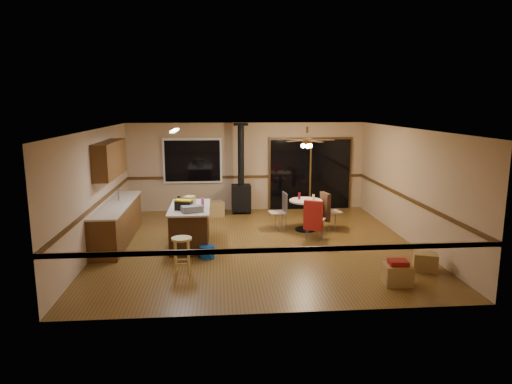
{
  "coord_description": "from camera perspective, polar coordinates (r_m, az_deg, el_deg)",
  "views": [
    {
      "loc": [
        -0.86,
        -9.93,
        3.13
      ],
      "look_at": [
        0.0,
        0.3,
        1.15
      ],
      "focal_mm": 32.0,
      "sensor_mm": 36.0,
      "label": 1
    }
  ],
  "objects": [
    {
      "name": "toolbox_yellow_lid",
      "position": [
        9.86,
        -9.05,
        -1.04
      ],
      "size": [
        0.39,
        0.28,
        0.03
      ],
      "primitive_type": "cube",
      "rotation": [
        0.0,
        0.0,
        -0.31
      ],
      "color": "gold",
      "rests_on": "toolbox_black"
    },
    {
      "name": "box_under_window",
      "position": [
        13.01,
        -5.26,
        -2.11
      ],
      "size": [
        0.6,
        0.52,
        0.42
      ],
      "primitive_type": "cube",
      "rotation": [
        0.0,
        0.0,
        0.23
      ],
      "color": "olive",
      "rests_on": "floor"
    },
    {
      "name": "wall_left",
      "position": [
        10.43,
        -19.38,
        0.19
      ],
      "size": [
        0.0,
        7.0,
        7.0
      ],
      "primitive_type": "plane",
      "rotation": [
        1.57,
        0.0,
        1.57
      ],
      "color": "tan",
      "rests_on": "ground"
    },
    {
      "name": "wood_stove",
      "position": [
        13.21,
        -1.87,
        0.45
      ],
      "size": [
        0.55,
        0.5,
        2.52
      ],
      "color": "black",
      "rests_on": "ground"
    },
    {
      "name": "chair_near",
      "position": [
        10.66,
        7.2,
        -2.91
      ],
      "size": [
        0.58,
        0.6,
        0.7
      ],
      "color": "#A18878",
      "rests_on": "ground"
    },
    {
      "name": "toolbox_black",
      "position": [
        9.88,
        -9.03,
        -1.68
      ],
      "size": [
        0.4,
        0.29,
        0.2
      ],
      "primitive_type": "cube",
      "rotation": [
        0.0,
        0.0,
        -0.31
      ],
      "color": "black",
      "rests_on": "kitchen_island"
    },
    {
      "name": "glass_cream",
      "position": [
        11.41,
        7.19,
        -0.67
      ],
      "size": [
        0.07,
        0.07,
        0.15
      ],
      "primitive_type": "cylinder",
      "rotation": [
        0.0,
        0.0,
        0.14
      ],
      "color": "beige",
      "rests_on": "dining_table"
    },
    {
      "name": "glass_red",
      "position": [
        11.49,
        5.43,
        -0.49
      ],
      "size": [
        0.09,
        0.09,
        0.17
      ],
      "primitive_type": "cylinder",
      "rotation": [
        0.0,
        0.0,
        -0.42
      ],
      "color": "#590C14",
      "rests_on": "dining_table"
    },
    {
      "name": "dining_table",
      "position": [
        11.49,
        6.22,
        -2.23
      ],
      "size": [
        0.83,
        0.83,
        0.78
      ],
      "color": "black",
      "rests_on": "ground"
    },
    {
      "name": "bottle_pink",
      "position": [
        10.01,
        -6.69,
        -1.37
      ],
      "size": [
        0.08,
        0.08,
        0.22
      ],
      "primitive_type": "cylinder",
      "rotation": [
        0.0,
        0.0,
        0.13
      ],
      "color": "#D84C8C",
      "rests_on": "kitchen_island"
    },
    {
      "name": "blue_bucket",
      "position": [
        9.55,
        -6.13,
        -7.48
      ],
      "size": [
        0.34,
        0.34,
        0.26
      ],
      "primitive_type": "cylinder",
      "rotation": [
        0.0,
        0.0,
        0.13
      ],
      "color": "#0B43A3",
      "rests_on": "floor"
    },
    {
      "name": "lower_cabinets",
      "position": [
        11.02,
        -16.95,
        -3.75
      ],
      "size": [
        0.6,
        3.0,
        0.86
      ],
      "primitive_type": "cube",
      "color": "#573316",
      "rests_on": "ground"
    },
    {
      "name": "bottle_dark",
      "position": [
        10.09,
        -9.59,
        -1.23
      ],
      "size": [
        0.08,
        0.08,
        0.27
      ],
      "primitive_type": "cylinder",
      "rotation": [
        0.0,
        0.0,
        -0.04
      ],
      "color": "black",
      "rests_on": "kitchen_island"
    },
    {
      "name": "box_on_island",
      "position": [
        10.47,
        -8.33,
        -1.0
      ],
      "size": [
        0.28,
        0.32,
        0.18
      ],
      "primitive_type": "cube",
      "rotation": [
        0.0,
        0.0,
        -0.36
      ],
      "color": "olive",
      "rests_on": "kitchen_island"
    },
    {
      "name": "floor",
      "position": [
        10.44,
        0.14,
        -6.52
      ],
      "size": [
        7.0,
        7.0,
        0.0
      ],
      "primitive_type": "plane",
      "color": "brown",
      "rests_on": "ground"
    },
    {
      "name": "chair_right",
      "position": [
        11.6,
        8.75,
        -1.82
      ],
      "size": [
        0.54,
        0.51,
        0.7
      ],
      "color": "#A18878",
      "rests_on": "ground"
    },
    {
      "name": "ceiling_fan",
      "position": [
        11.23,
        6.4,
        6.17
      ],
      "size": [
        0.24,
        0.24,
        0.55
      ],
      "color": "brown",
      "rests_on": "ceiling"
    },
    {
      "name": "wall_front",
      "position": [
        6.74,
        2.73,
        -4.86
      ],
      "size": [
        7.0,
        0.0,
        7.0
      ],
      "primitive_type": "plane",
      "rotation": [
        -1.57,
        0.0,
        0.0
      ],
      "color": "tan",
      "rests_on": "ground"
    },
    {
      "name": "chair_left",
      "position": [
        11.49,
        3.21,
        -1.87
      ],
      "size": [
        0.45,
        0.45,
        0.51
      ],
      "color": "#A18878",
      "rests_on": "ground"
    },
    {
      "name": "sliding_door",
      "position": [
        13.82,
        6.77,
        2.19
      ],
      "size": [
        2.52,
        0.1,
        2.1
      ],
      "primitive_type": "cube",
      "color": "black",
      "rests_on": "ground"
    },
    {
      "name": "bottle_white",
      "position": [
        10.49,
        -7.87,
        -0.99
      ],
      "size": [
        0.07,
        0.07,
        0.17
      ],
      "primitive_type": "cylinder",
      "rotation": [
        0.0,
        0.0,
        0.33
      ],
      "color": "white",
      "rests_on": "kitchen_island"
    },
    {
      "name": "fluorescent_strip",
      "position": [
        10.28,
        -10.13,
        7.57
      ],
      "size": [
        0.1,
        1.2,
        0.04
      ],
      "primitive_type": "cube",
      "color": "white",
      "rests_on": "ceiling"
    },
    {
      "name": "box_corner_b",
      "position": [
        9.37,
        20.41,
        -8.17
      ],
      "size": [
        0.53,
        0.5,
        0.35
      ],
      "primitive_type": "cube",
      "rotation": [
        0.0,
        0.0,
        -0.35
      ],
      "color": "olive",
      "rests_on": "floor"
    },
    {
      "name": "box_corner_a",
      "position": [
        8.54,
        17.27,
        -9.81
      ],
      "size": [
        0.5,
        0.43,
        0.36
      ],
      "primitive_type": "cube",
      "rotation": [
        0.0,
        0.0,
        -0.08
      ],
      "color": "olive",
      "rests_on": "floor"
    },
    {
      "name": "kitchen_island",
      "position": [
        10.3,
        -8.22,
        -4.26
      ],
      "size": [
        0.88,
        1.68,
        0.9
      ],
      "color": "#3A200E",
      "rests_on": "ground"
    },
    {
      "name": "countertop",
      "position": [
        10.92,
        -17.08,
        -1.46
      ],
      "size": [
        0.64,
        3.04,
        0.04
      ],
      "primitive_type": "cube",
      "color": "beige",
      "rests_on": "lower_cabinets"
    },
    {
      "name": "chair_rail",
      "position": [
        10.19,
        0.14,
        -1.15
      ],
      "size": [
        7.0,
        7.0,
        0.08
      ],
      "primitive_type": null,
      "color": "#442B11",
      "rests_on": "ground"
    },
    {
      "name": "wall_back",
      "position": [
        13.58,
        -1.14,
        3.18
      ],
      "size": [
        7.0,
        0.0,
        7.0
      ],
      "primitive_type": "plane",
      "rotation": [
        1.57,
        0.0,
        0.0
      ],
      "color": "tan",
      "rests_on": "ground"
    },
    {
      "name": "upper_cabinets",
      "position": [
        10.98,
        -17.8,
        3.96
      ],
      "size": [
        0.35,
        2.0,
        0.8
      ],
      "primitive_type": "cube",
      "color": "#573316",
      "rests_on": "ground"
    },
    {
      "name": "ceiling",
      "position": [
        9.98,
        0.15,
        7.87
      ],
      "size": [
        7.0,
        7.0,
        0.0
      ],
      "primitive_type": "plane",
      "rotation": [
        3.14,
        0.0,
        0.0
      ],
      "color": "silver",
      "rests_on": "ground"
    },
    {
      "name": "bar_stool",
      "position": [
        8.73,
        -9.23,
        -7.83
      ],
      "size": [
        0.41,
        0.41,
        0.69
      ],
      "primitive_type": "cylinder",
      "rotation": [
        0.0,
        0.0,
        -0.09
      ],
      "color": "#D5BC71",
      "rests_on": "floor"
    },
    {
      "name": "toolbox_grey",
      "position": [
        9.67,
        -7.99,
        -2.11
      ],
      "size": [
        0.49,
        0.37,
        0.14
      ],
      "primitive_type": "cube",
      "rotation": [
        0.0,
        0.0,
        0.34
      ],
      "color": "slate",
      "rests_on": "kitchen_island"
    },
    {
      "name": "window",
      "position": [
        13.49,
        -7.94,
        3.88
      ],
      "size": [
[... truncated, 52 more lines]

